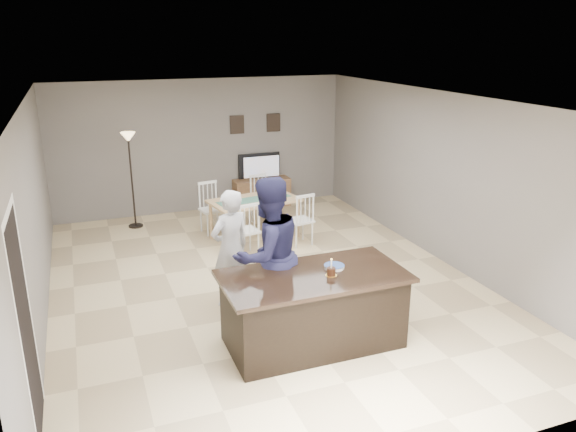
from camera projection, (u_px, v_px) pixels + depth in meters
name	position (u px, v px, depth m)	size (l,w,h in m)	color
floor	(265.00, 284.00, 8.35)	(8.00, 8.00, 0.00)	#D3BA87
room_shell	(263.00, 174.00, 7.83)	(8.00, 8.00, 8.00)	slate
kitchen_island	(313.00, 309.00, 6.61)	(2.15, 1.10, 0.90)	black
tv_console	(262.00, 193.00, 12.01)	(1.20, 0.40, 0.60)	brown
television	(260.00, 166.00, 11.90)	(0.91, 0.12, 0.53)	black
tv_screen_glow	(262.00, 167.00, 11.83)	(0.78, 0.78, 0.00)	#CA6D16
picture_frames	(255.00, 124.00, 11.73)	(1.10, 0.02, 0.38)	black
doorway	(23.00, 308.00, 4.90)	(0.00, 2.10, 2.65)	black
woman	(230.00, 248.00, 7.48)	(0.59, 0.39, 1.62)	#B2B2B6
man	(268.00, 255.00, 6.81)	(0.95, 0.74, 1.96)	#1A1A3A
birthday_cake	(331.00, 271.00, 6.42)	(0.14, 0.14, 0.21)	gold
plate_stack	(334.00, 266.00, 6.63)	(0.24, 0.24, 0.04)	white
dining_table	(254.00, 206.00, 10.03)	(1.75, 1.97, 0.94)	tan
floor_lamp	(130.00, 154.00, 10.38)	(0.27, 0.27, 1.82)	black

